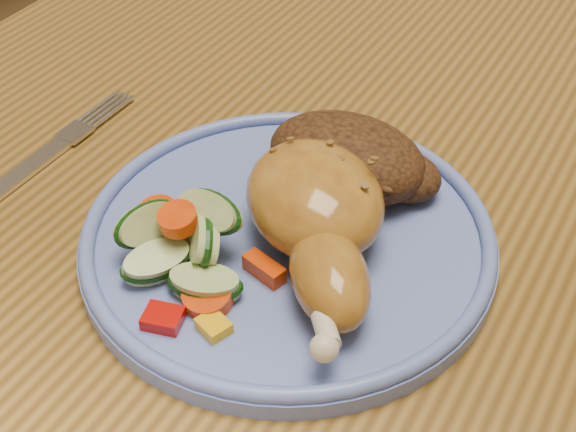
{
  "coord_description": "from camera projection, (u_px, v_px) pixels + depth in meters",
  "views": [
    {
      "loc": [
        0.12,
        -0.47,
        1.11
      ],
      "look_at": [
        -0.06,
        -0.14,
        0.78
      ],
      "focal_mm": 50.0,
      "sensor_mm": 36.0,
      "label": 1
    }
  ],
  "objects": [
    {
      "name": "vegetable_pile",
      "position": [
        185.0,
        246.0,
        0.48
      ],
      "size": [
        0.11,
        0.1,
        0.05
      ],
      "color": "#A50A05",
      "rests_on": "plate"
    },
    {
      "name": "chicken_leg",
      "position": [
        318.0,
        216.0,
        0.48
      ],
      "size": [
        0.14,
        0.17,
        0.06
      ],
      "color": "#A97023",
      "rests_on": "plate"
    },
    {
      "name": "dining_table",
      "position": [
        444.0,
        245.0,
        0.64
      ],
      "size": [
        0.9,
        1.4,
        0.75
      ],
      "color": "brown",
      "rests_on": "ground"
    },
    {
      "name": "plate_rim",
      "position": [
        288.0,
        228.0,
        0.51
      ],
      "size": [
        0.26,
        0.26,
        0.01
      ],
      "primitive_type": "torus",
      "color": "#566BB8",
      "rests_on": "plate"
    },
    {
      "name": "rice_pilaf",
      "position": [
        350.0,
        160.0,
        0.54
      ],
      "size": [
        0.12,
        0.08,
        0.05
      ],
      "color": "#402410",
      "rests_on": "plate"
    },
    {
      "name": "plate",
      "position": [
        288.0,
        241.0,
        0.51
      ],
      "size": [
        0.26,
        0.26,
        0.01
      ],
      "primitive_type": "cylinder",
      "color": "#566BB8",
      "rests_on": "dining_table"
    },
    {
      "name": "fork",
      "position": [
        34.0,
        164.0,
        0.58
      ],
      "size": [
        0.02,
        0.17,
        0.0
      ],
      "color": "silver",
      "rests_on": "dining_table"
    }
  ]
}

